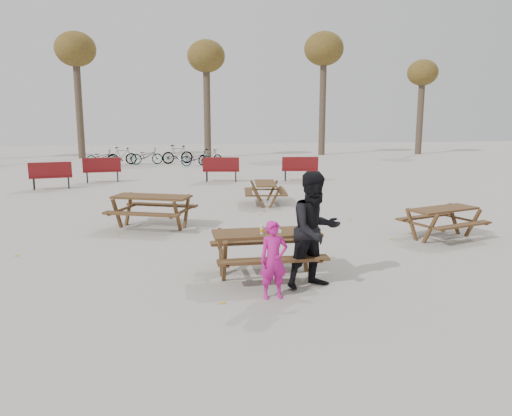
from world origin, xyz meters
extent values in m
plane|color=gray|center=(0.00, 0.00, 0.00)|extent=(80.00, 80.00, 0.00)
cube|color=#3C2816|center=(0.00, 0.00, 0.75)|extent=(1.80, 0.70, 0.05)
cube|color=#3C2816|center=(0.00, -0.60, 0.45)|extent=(1.80, 0.25, 0.05)
cube|color=#3C2816|center=(0.00, 0.60, 0.45)|extent=(1.80, 0.25, 0.05)
cylinder|color=#3C2816|center=(-0.75, -0.30, 0.36)|extent=(0.08, 0.08, 0.73)
cylinder|color=#3C2816|center=(-0.75, 0.30, 0.36)|extent=(0.08, 0.08, 0.73)
cylinder|color=#3C2816|center=(0.75, -0.30, 0.36)|extent=(0.08, 0.08, 0.73)
cylinder|color=#3C2816|center=(0.75, 0.30, 0.36)|extent=(0.08, 0.08, 0.73)
cube|color=white|center=(0.15, -0.09, 0.79)|extent=(0.18, 0.11, 0.03)
ellipsoid|color=tan|center=(0.15, -0.09, 0.83)|extent=(0.14, 0.06, 0.05)
cylinder|color=silver|center=(-0.10, -0.14, 0.85)|extent=(0.06, 0.06, 0.15)
cylinder|color=orange|center=(-0.10, -0.14, 0.83)|extent=(0.07, 0.07, 0.05)
cylinder|color=white|center=(-0.10, -0.14, 0.94)|extent=(0.03, 0.03, 0.02)
imported|color=#BA177E|center=(-0.10, -1.06, 0.59)|extent=(0.45, 0.32, 1.18)
imported|color=black|center=(0.65, -0.69, 0.93)|extent=(1.08, 0.94, 1.86)
imported|color=black|center=(-5.14, 20.27, 0.44)|extent=(1.75, 0.83, 0.88)
imported|color=black|center=(-4.09, 20.55, 0.49)|extent=(1.70, 0.92, 0.99)
imported|color=black|center=(-2.75, 20.61, 0.46)|extent=(1.82, 0.80, 0.92)
imported|color=black|center=(-1.03, 20.69, 0.53)|extent=(1.85, 0.94, 1.07)
imported|color=black|center=(-0.06, 19.07, 0.43)|extent=(1.66, 0.64, 0.86)
imported|color=black|center=(0.72, 19.50, 0.45)|extent=(1.54, 1.01, 0.90)
cylinder|color=#382B21|center=(-7.00, 25.50, 3.15)|extent=(0.44, 0.44, 6.30)
ellipsoid|color=brown|center=(-7.00, 25.50, 6.75)|extent=(2.52, 2.52, 2.14)
cylinder|color=#382B21|center=(1.00, 24.50, 2.97)|extent=(0.44, 0.44, 5.95)
ellipsoid|color=brown|center=(1.00, 24.50, 6.38)|extent=(2.38, 2.38, 2.02)
cylinder|color=#382B21|center=(9.00, 25.50, 3.32)|extent=(0.44, 0.44, 6.65)
ellipsoid|color=brown|center=(9.00, 25.50, 7.12)|extent=(2.66, 2.66, 2.26)
cylinder|color=#382B21|center=(16.00, 25.00, 2.62)|extent=(0.44, 0.44, 5.25)
ellipsoid|color=brown|center=(16.00, 25.00, 5.62)|extent=(2.10, 2.10, 1.79)
camera|label=1|loc=(-1.61, -8.06, 2.72)|focal=35.00mm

